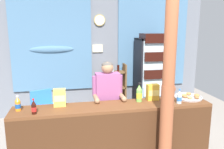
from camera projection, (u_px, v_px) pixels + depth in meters
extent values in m
plane|color=gray|center=(112.00, 143.00, 4.18)|extent=(7.15, 7.15, 0.00)
cube|color=slate|center=(98.00, 57.00, 5.54)|extent=(5.15, 0.12, 2.72)
cube|color=teal|center=(52.00, 45.00, 5.19)|extent=(1.78, 0.04, 2.10)
ellipsoid|color=teal|center=(52.00, 49.00, 5.19)|extent=(0.98, 0.10, 0.16)
cube|color=teal|center=(152.00, 43.00, 5.65)|extent=(1.72, 0.04, 2.10)
ellipsoid|color=teal|center=(153.00, 48.00, 5.65)|extent=(0.95, 0.10, 0.16)
cylinder|color=tan|center=(100.00, 20.00, 5.30)|extent=(0.26, 0.03, 0.26)
cylinder|color=white|center=(100.00, 20.00, 5.29)|extent=(0.22, 0.01, 0.22)
cube|color=beige|center=(98.00, 48.00, 5.42)|extent=(0.24, 0.02, 0.18)
cube|color=brown|center=(114.00, 106.00, 3.36)|extent=(2.88, 0.47, 0.04)
cube|color=#432715|center=(117.00, 144.00, 3.25)|extent=(2.88, 0.04, 0.91)
cube|color=#432715|center=(15.00, 146.00, 3.19)|extent=(0.08, 0.42, 0.91)
cube|color=#432715|center=(199.00, 129.00, 3.73)|extent=(0.08, 0.42, 0.91)
cylinder|color=#995133|center=(166.00, 132.00, 3.16)|extent=(0.18, 0.18, 1.31)
cylinder|color=#995133|center=(171.00, 35.00, 2.89)|extent=(0.16, 0.16, 1.31)
ellipsoid|color=#995133|center=(174.00, 89.00, 3.05)|extent=(0.06, 0.05, 0.08)
cube|color=black|center=(148.00, 75.00, 5.66)|extent=(0.71, 0.04, 1.81)
cube|color=black|center=(138.00, 78.00, 5.34)|extent=(0.04, 0.57, 1.81)
cube|color=black|center=(165.00, 77.00, 5.47)|extent=(0.04, 0.57, 1.81)
cube|color=black|center=(153.00, 39.00, 5.23)|extent=(0.71, 0.57, 0.04)
cube|color=black|center=(150.00, 112.00, 5.58)|extent=(0.71, 0.57, 0.08)
cube|color=silver|center=(156.00, 78.00, 5.13)|extent=(0.65, 0.02, 1.65)
cylinder|color=#B7B7BC|center=(169.00, 80.00, 5.17)|extent=(0.02, 0.02, 0.40)
cube|color=silver|center=(151.00, 92.00, 5.48)|extent=(0.63, 0.49, 0.02)
cube|color=silver|center=(153.00, 89.00, 5.35)|extent=(0.59, 0.45, 0.20)
cube|color=silver|center=(152.00, 76.00, 5.40)|extent=(0.63, 0.49, 0.02)
cube|color=black|center=(154.00, 73.00, 5.27)|extent=(0.59, 0.45, 0.20)
cube|color=silver|center=(152.00, 60.00, 5.32)|extent=(0.63, 0.49, 0.02)
cube|color=black|center=(154.00, 56.00, 5.19)|extent=(0.59, 0.45, 0.20)
cube|color=silver|center=(153.00, 43.00, 5.24)|extent=(0.63, 0.49, 0.02)
cube|color=black|center=(155.00, 38.00, 5.11)|extent=(0.59, 0.45, 0.20)
cube|color=brown|center=(106.00, 90.00, 5.39)|extent=(0.04, 0.28, 1.22)
cube|color=brown|center=(124.00, 89.00, 5.48)|extent=(0.04, 0.28, 1.22)
cube|color=brown|center=(115.00, 72.00, 5.35)|extent=(0.44, 0.28, 0.02)
cylinder|color=silver|center=(113.00, 69.00, 5.32)|extent=(0.05, 0.05, 0.12)
cylinder|color=black|center=(118.00, 68.00, 5.34)|extent=(0.05, 0.05, 0.15)
cube|color=brown|center=(115.00, 87.00, 5.42)|extent=(0.44, 0.28, 0.02)
cylinder|color=#56286B|center=(113.00, 84.00, 5.39)|extent=(0.07, 0.07, 0.15)
cylinder|color=black|center=(118.00, 84.00, 5.41)|extent=(0.06, 0.06, 0.16)
cube|color=brown|center=(115.00, 102.00, 5.49)|extent=(0.44, 0.28, 0.02)
cylinder|color=orange|center=(113.00, 99.00, 5.46)|extent=(0.06, 0.06, 0.14)
cylinder|color=brown|center=(118.00, 99.00, 5.49)|extent=(0.06, 0.06, 0.12)
cube|color=#3884D6|center=(46.00, 113.00, 4.43)|extent=(0.58, 0.58, 0.04)
cube|color=#3884D6|center=(41.00, 100.00, 4.54)|extent=(0.40, 0.21, 0.40)
cylinder|color=#3884D6|center=(40.00, 130.00, 4.22)|extent=(0.04, 0.04, 0.44)
cylinder|color=#3884D6|center=(59.00, 125.00, 4.43)|extent=(0.04, 0.04, 0.44)
cylinder|color=#3884D6|center=(33.00, 123.00, 4.52)|extent=(0.04, 0.04, 0.44)
cylinder|color=#3884D6|center=(52.00, 119.00, 4.73)|extent=(0.04, 0.04, 0.44)
cube|color=#3884D6|center=(35.00, 110.00, 4.29)|extent=(0.20, 0.38, 0.03)
cube|color=#3884D6|center=(55.00, 105.00, 4.52)|extent=(0.20, 0.38, 0.03)
cylinder|color=#28282D|center=(103.00, 128.00, 3.83)|extent=(0.11, 0.11, 0.83)
cylinder|color=#28282D|center=(112.00, 128.00, 3.86)|extent=(0.11, 0.11, 0.83)
cube|color=#934C7F|center=(108.00, 89.00, 3.71)|extent=(0.38, 0.20, 0.52)
sphere|color=#997051|center=(107.00, 68.00, 3.64)|extent=(0.19, 0.19, 0.19)
ellipsoid|color=#4C4742|center=(107.00, 65.00, 3.64)|extent=(0.18, 0.18, 0.10)
cylinder|color=#934C7F|center=(95.00, 86.00, 3.66)|extent=(0.08, 0.08, 0.32)
cylinder|color=#997051|center=(96.00, 98.00, 3.55)|extent=(0.07, 0.26, 0.07)
sphere|color=#997051|center=(97.00, 101.00, 3.42)|extent=(0.08, 0.08, 0.08)
cylinder|color=#934C7F|center=(120.00, 85.00, 3.74)|extent=(0.08, 0.08, 0.32)
cylinder|color=#997051|center=(122.00, 97.00, 3.63)|extent=(0.07, 0.26, 0.07)
sphere|color=#997051|center=(124.00, 99.00, 3.50)|extent=(0.08, 0.08, 0.08)
cylinder|color=#75C64C|center=(139.00, 96.00, 3.51)|extent=(0.08, 0.08, 0.18)
cone|color=#75C64C|center=(139.00, 87.00, 3.49)|extent=(0.08, 0.08, 0.08)
cylinder|color=black|center=(139.00, 84.00, 3.48)|extent=(0.04, 0.04, 0.03)
cylinder|color=yellow|center=(139.00, 96.00, 3.51)|extent=(0.09, 0.09, 0.08)
cylinder|color=black|center=(34.00, 109.00, 3.01)|extent=(0.06, 0.06, 0.13)
cone|color=black|center=(33.00, 102.00, 2.99)|extent=(0.06, 0.06, 0.06)
cylinder|color=red|center=(33.00, 99.00, 2.99)|extent=(0.03, 0.03, 0.02)
cylinder|color=red|center=(34.00, 109.00, 3.01)|extent=(0.06, 0.06, 0.06)
cylinder|color=silver|center=(179.00, 99.00, 3.43)|extent=(0.07, 0.07, 0.14)
cone|color=silver|center=(180.00, 92.00, 3.41)|extent=(0.07, 0.07, 0.06)
cylinder|color=blue|center=(180.00, 90.00, 3.40)|extent=(0.03, 0.03, 0.02)
cylinder|color=blue|center=(179.00, 99.00, 3.43)|extent=(0.07, 0.07, 0.06)
cylinder|color=orange|center=(18.00, 106.00, 3.13)|extent=(0.07, 0.07, 0.13)
cone|color=orange|center=(17.00, 99.00, 3.11)|extent=(0.07, 0.07, 0.06)
cylinder|color=white|center=(17.00, 96.00, 3.10)|extent=(0.03, 0.03, 0.02)
cylinder|color=#194C99|center=(18.00, 106.00, 3.13)|extent=(0.07, 0.07, 0.06)
cube|color=gold|center=(153.00, 92.00, 3.58)|extent=(0.18, 0.11, 0.25)
cube|color=#FFE26D|center=(154.00, 93.00, 3.52)|extent=(0.16, 0.00, 0.09)
cube|color=#EAD14C|center=(60.00, 98.00, 3.30)|extent=(0.17, 0.11, 0.25)
cube|color=#FFFF8C|center=(60.00, 99.00, 3.25)|extent=(0.15, 0.00, 0.09)
cylinder|color=#BCBCC1|center=(188.00, 98.00, 3.69)|extent=(0.43, 0.43, 0.02)
torus|color=#BCBCC1|center=(188.00, 97.00, 3.69)|extent=(0.44, 0.44, 0.02)
ellipsoid|color=#B2753D|center=(197.00, 95.00, 3.68)|extent=(0.09, 0.08, 0.05)
ellipsoid|color=#B2753D|center=(189.00, 94.00, 3.80)|extent=(0.09, 0.08, 0.04)
ellipsoid|color=tan|center=(184.00, 95.00, 3.76)|extent=(0.11, 0.08, 0.04)
ellipsoid|color=#C68947|center=(184.00, 95.00, 3.70)|extent=(0.09, 0.08, 0.05)
ellipsoid|color=#A36638|center=(185.00, 97.00, 3.64)|extent=(0.08, 0.07, 0.05)
ellipsoid|color=tan|center=(190.00, 98.00, 3.60)|extent=(0.07, 0.08, 0.04)
ellipsoid|color=#A36638|center=(197.00, 97.00, 3.60)|extent=(0.07, 0.08, 0.05)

